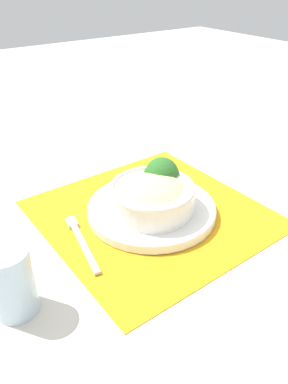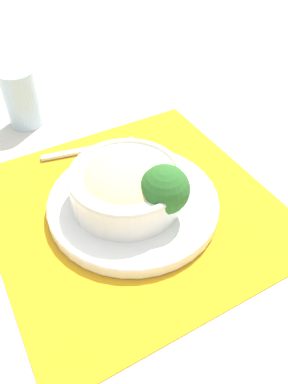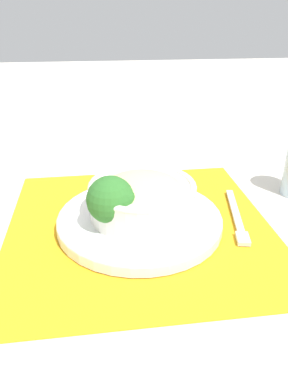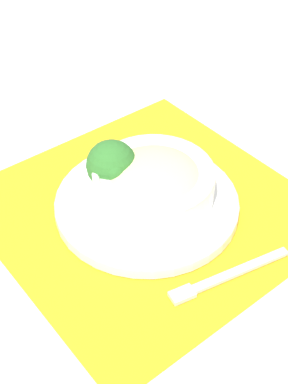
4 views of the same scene
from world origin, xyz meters
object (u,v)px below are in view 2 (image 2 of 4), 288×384
bowl (126,184)px  broccoli_floret (164,189)px  water_glass (22,101)px  fork (99,148)px

bowl → broccoli_floret: 0.07m
broccoli_floret → water_glass: water_glass is taller
broccoli_floret → fork: broccoli_floret is taller
water_glass → fork: (0.16, 0.10, -0.05)m
bowl → fork: size_ratio=0.98×
bowl → broccoli_floret: broccoli_floret is taller
water_glass → broccoli_floret: bearing=17.2°
bowl → broccoli_floret: bearing=35.3°
bowl → broccoli_floret: (0.05, 0.04, 0.02)m
bowl → water_glass: bearing=-166.3°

